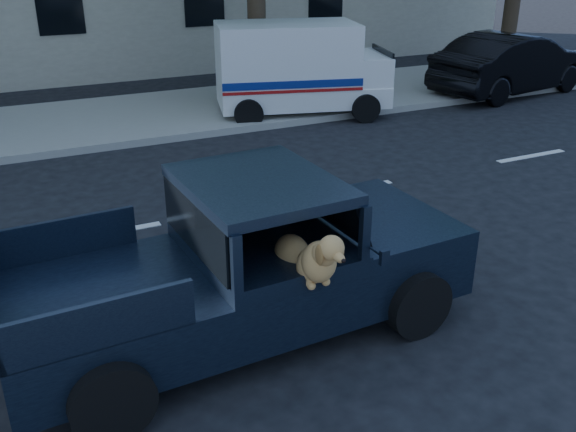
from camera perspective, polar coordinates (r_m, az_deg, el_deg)
name	(u,v)px	position (r m, az deg, el deg)	size (l,w,h in m)	color
ground	(172,369)	(6.50, -10.24, -13.25)	(120.00, 120.00, 0.00)	black
far_sidewalk	(52,127)	(14.83, -20.25, 7.46)	(60.00, 4.00, 0.15)	gray
lane_stripes	(237,209)	(9.85, -4.57, 0.58)	(21.60, 0.14, 0.01)	silver
pickup_truck	(235,286)	(6.62, -4.76, -6.24)	(4.79, 2.48, 1.68)	black
mail_truck	(298,76)	(14.93, 0.90, 12.34)	(4.13, 2.74, 2.09)	silver
parked_sedan	(513,64)	(18.12, 19.40, 12.66)	(4.75, 1.66, 1.57)	black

